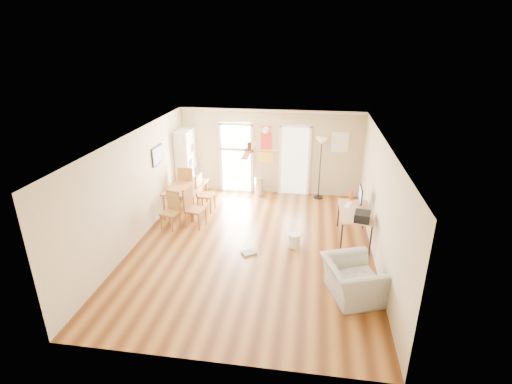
% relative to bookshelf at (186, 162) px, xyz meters
% --- Properties ---
extents(floor, '(7.00, 7.00, 0.00)m').
position_rel_bookshelf_xyz_m(floor, '(2.53, -3.05, -1.01)').
color(floor, brown).
rests_on(floor, ground).
extents(ceiling, '(5.50, 7.00, 0.00)m').
position_rel_bookshelf_xyz_m(ceiling, '(2.53, -3.05, 1.59)').
color(ceiling, silver).
rests_on(ceiling, floor).
extents(wall_back, '(5.50, 0.04, 2.60)m').
position_rel_bookshelf_xyz_m(wall_back, '(2.53, 0.45, 0.29)').
color(wall_back, beige).
rests_on(wall_back, floor).
extents(wall_front, '(5.50, 0.04, 2.60)m').
position_rel_bookshelf_xyz_m(wall_front, '(2.53, -6.55, 0.29)').
color(wall_front, beige).
rests_on(wall_front, floor).
extents(wall_left, '(0.04, 7.00, 2.60)m').
position_rel_bookshelf_xyz_m(wall_left, '(-0.22, -3.05, 0.29)').
color(wall_left, beige).
rests_on(wall_left, floor).
extents(wall_right, '(0.04, 7.00, 2.60)m').
position_rel_bookshelf_xyz_m(wall_right, '(5.28, -3.05, 0.29)').
color(wall_right, beige).
rests_on(wall_right, floor).
extents(crown_molding, '(5.50, 7.00, 0.08)m').
position_rel_bookshelf_xyz_m(crown_molding, '(2.53, -3.05, 1.55)').
color(crown_molding, white).
rests_on(crown_molding, wall_back).
extents(kitchen_doorway, '(0.90, 0.10, 2.10)m').
position_rel_bookshelf_xyz_m(kitchen_doorway, '(1.48, 0.44, 0.04)').
color(kitchen_doorway, white).
rests_on(kitchen_doorway, wall_back).
extents(bathroom_doorway, '(0.80, 0.10, 2.10)m').
position_rel_bookshelf_xyz_m(bathroom_doorway, '(3.28, 0.44, 0.04)').
color(bathroom_doorway, white).
rests_on(bathroom_doorway, wall_back).
extents(wall_decal, '(0.46, 0.03, 1.10)m').
position_rel_bookshelf_xyz_m(wall_decal, '(2.40, 0.43, 0.54)').
color(wall_decal, red).
rests_on(wall_decal, wall_back).
extents(ac_grille, '(0.50, 0.04, 0.60)m').
position_rel_bookshelf_xyz_m(ac_grille, '(4.58, 0.42, 0.69)').
color(ac_grille, white).
rests_on(ac_grille, wall_back).
extents(framed_poster, '(0.04, 0.66, 0.48)m').
position_rel_bookshelf_xyz_m(framed_poster, '(-0.20, -1.65, 0.69)').
color(framed_poster, black).
rests_on(framed_poster, wall_left).
extents(ceiling_fan, '(1.24, 1.24, 0.20)m').
position_rel_bookshelf_xyz_m(ceiling_fan, '(2.53, -3.35, 1.42)').
color(ceiling_fan, '#593819').
rests_on(ceiling_fan, ceiling).
extents(bookshelf, '(0.41, 0.91, 2.01)m').
position_rel_bookshelf_xyz_m(bookshelf, '(0.00, 0.00, 0.00)').
color(bookshelf, silver).
rests_on(bookshelf, floor).
extents(dining_table, '(0.93, 1.48, 0.72)m').
position_rel_bookshelf_xyz_m(dining_table, '(0.38, -1.27, -0.65)').
color(dining_table, '#A66E35').
rests_on(dining_table, floor).
extents(dining_chair_right_a, '(0.46, 0.46, 1.04)m').
position_rel_bookshelf_xyz_m(dining_chair_right_a, '(0.93, -1.21, -0.49)').
color(dining_chair_right_a, '#9D6932').
rests_on(dining_chair_right_a, floor).
extents(dining_chair_right_b, '(0.51, 0.51, 1.05)m').
position_rel_bookshelf_xyz_m(dining_chair_right_b, '(0.93, -2.22, -0.48)').
color(dining_chair_right_b, brown).
rests_on(dining_chair_right_b, floor).
extents(dining_chair_near, '(0.49, 0.49, 0.96)m').
position_rel_bookshelf_xyz_m(dining_chair_near, '(0.31, -2.40, -0.53)').
color(dining_chair_near, '#AD7B37').
rests_on(dining_chair_near, floor).
extents(dining_chair_far, '(0.48, 0.48, 1.10)m').
position_rel_bookshelf_xyz_m(dining_chair_far, '(0.26, -0.64, -0.46)').
color(dining_chair_far, '#A45F35').
rests_on(dining_chair_far, floor).
extents(trash_can, '(0.33, 0.33, 0.61)m').
position_rel_bookshelf_xyz_m(trash_can, '(2.24, 0.11, -0.70)').
color(trash_can, silver).
rests_on(trash_can, floor).
extents(torchiere_lamp, '(0.44, 0.44, 1.87)m').
position_rel_bookshelf_xyz_m(torchiere_lamp, '(4.05, 0.18, -0.07)').
color(torchiere_lamp, black).
rests_on(torchiere_lamp, floor).
extents(computer_desk, '(0.72, 1.43, 0.77)m').
position_rel_bookshelf_xyz_m(computer_desk, '(4.87, -2.34, -0.62)').
color(computer_desk, tan).
rests_on(computer_desk, floor).
extents(imac, '(0.11, 0.53, 0.49)m').
position_rel_bookshelf_xyz_m(imac, '(5.00, -2.06, 0.01)').
color(imac, black).
rests_on(imac, computer_desk).
extents(keyboard, '(0.23, 0.39, 0.01)m').
position_rel_bookshelf_xyz_m(keyboard, '(4.73, -2.03, -0.23)').
color(keyboard, white).
rests_on(keyboard, computer_desk).
extents(printer, '(0.40, 0.44, 0.20)m').
position_rel_bookshelf_xyz_m(printer, '(4.98, -2.84, -0.14)').
color(printer, black).
rests_on(printer, computer_desk).
extents(orange_bottle, '(0.11, 0.11, 0.26)m').
position_rel_bookshelf_xyz_m(orange_bottle, '(4.83, -1.66, -0.11)').
color(orange_bottle, red).
rests_on(orange_bottle, computer_desk).
extents(wastebasket_a, '(0.29, 0.29, 0.33)m').
position_rel_bookshelf_xyz_m(wastebasket_a, '(3.50, -2.87, -0.84)').
color(wastebasket_a, silver).
rests_on(wastebasket_a, floor).
extents(floor_cloth, '(0.38, 0.37, 0.04)m').
position_rel_bookshelf_xyz_m(floor_cloth, '(2.50, -3.36, -0.99)').
color(floor_cloth, gray).
rests_on(floor_cloth, floor).
extents(armchair, '(1.27, 1.36, 0.72)m').
position_rel_bookshelf_xyz_m(armchair, '(4.68, -4.57, -0.65)').
color(armchair, '#A2A39E').
rests_on(armchair, floor).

